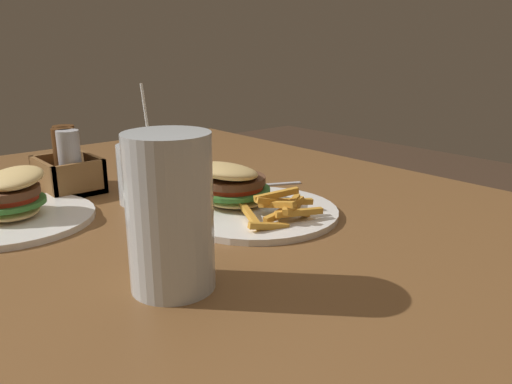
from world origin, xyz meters
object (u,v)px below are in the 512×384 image
object	(u,v)px
spoon	(229,185)
condiment_caddy	(68,166)
meal_plate_far	(11,206)
meal_plate_near	(243,197)
juice_glass	(141,176)
beer_glass	(170,217)

from	to	relation	value
spoon	condiment_caddy	xyz separation A→B (m)	(0.18, 0.24, 0.04)
meal_plate_far	meal_plate_near	bearing A→B (deg)	-123.26
meal_plate_far	condiment_caddy	xyz separation A→B (m)	(0.11, -0.13, 0.02)
juice_glass	condiment_caddy	distance (m)	0.17
juice_glass	spoon	distance (m)	0.18
juice_glass	meal_plate_far	world-z (taller)	juice_glass
condiment_caddy	meal_plate_far	bearing A→B (deg)	129.96
juice_glass	spoon	size ratio (longest dim) A/B	1.17
spoon	condiment_caddy	bearing A→B (deg)	-11.26
meal_plate_near	spoon	xyz separation A→B (m)	(0.13, -0.07, -0.02)
spoon	beer_glass	bearing A→B (deg)	69.58
juice_glass	condiment_caddy	xyz separation A→B (m)	(0.15, 0.07, 0.00)
meal_plate_near	condiment_caddy	distance (m)	0.35
meal_plate_near	spoon	distance (m)	0.15
beer_glass	condiment_caddy	size ratio (longest dim) A/B	1.45
meal_plate_near	beer_glass	xyz separation A→B (m)	(-0.15, 0.23, 0.06)
meal_plate_far	condiment_caddy	world-z (taller)	condiment_caddy
meal_plate_near	beer_glass	bearing A→B (deg)	123.71
meal_plate_far	juice_glass	bearing A→B (deg)	-101.54
beer_glass	juice_glass	world-z (taller)	juice_glass
condiment_caddy	spoon	bearing A→B (deg)	-127.51
beer_glass	meal_plate_far	distance (m)	0.36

